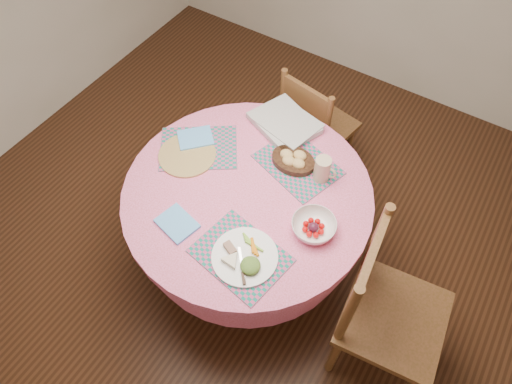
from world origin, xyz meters
TOP-DOWN VIEW (x-y plane):
  - ground at (0.00, 0.00)m, footprint 4.00×4.00m
  - room_envelope at (0.00, 0.00)m, footprint 4.01×4.01m
  - dining_table at (0.00, 0.00)m, footprint 1.24×1.24m
  - chair_right at (0.82, -0.10)m, footprint 0.51×0.53m
  - chair_back at (-0.04, 0.83)m, footprint 0.47×0.46m
  - placemat_front at (0.17, -0.31)m, footprint 0.44×0.36m
  - placemat_left at (-0.37, 0.09)m, footprint 0.50×0.47m
  - placemat_back at (0.13, 0.28)m, footprint 0.47×0.41m
  - wicker_trivet at (-0.39, 0.02)m, footprint 0.30×0.30m
  - napkin_near at (-0.17, -0.34)m, footprint 0.21×0.18m
  - napkin_far at (-0.42, 0.13)m, footprint 0.23×0.23m
  - dinner_plate at (0.20, -0.32)m, footprint 0.30×0.30m
  - bread_bowl at (0.10, 0.27)m, footprint 0.23×0.23m
  - latte_mug at (0.27, 0.26)m, footprint 0.12×0.08m
  - fruit_bowl at (0.38, -0.02)m, footprint 0.22×0.22m
  - newspaper_stack at (-0.07, 0.47)m, footprint 0.42×0.38m

SIDE VIEW (x-z plane):
  - ground at x=0.00m, z-range 0.00..0.00m
  - chair_back at x=-0.04m, z-range 0.02..0.90m
  - chair_right at x=0.82m, z-range 0.02..1.06m
  - dining_table at x=0.00m, z-range 0.18..0.93m
  - placemat_front at x=0.17m, z-range 0.75..0.76m
  - placemat_left at x=-0.37m, z-range 0.75..0.76m
  - placemat_back at x=0.13m, z-range 0.75..0.76m
  - wicker_trivet at x=-0.39m, z-range 0.75..0.76m
  - napkin_near at x=-0.17m, z-range 0.75..0.76m
  - napkin_far at x=-0.42m, z-range 0.76..0.77m
  - dinner_plate at x=0.20m, z-range 0.74..0.80m
  - newspaper_stack at x=-0.07m, z-range 0.76..0.80m
  - fruit_bowl at x=0.38m, z-range 0.75..0.81m
  - bread_bowl at x=0.10m, z-range 0.75..0.82m
  - latte_mug at x=0.27m, z-range 0.76..0.89m
  - room_envelope at x=0.00m, z-range 0.36..3.07m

